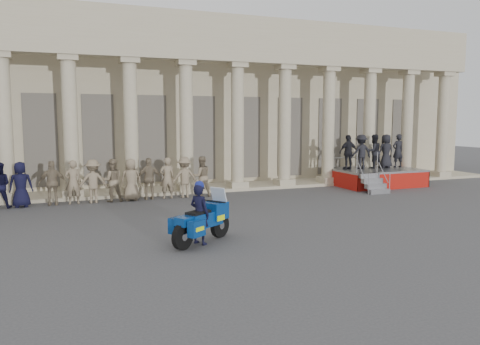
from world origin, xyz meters
name	(u,v)px	position (x,y,z in m)	size (l,w,h in m)	color
ground	(210,232)	(0.00, 0.00, 0.00)	(90.00, 90.00, 0.00)	#3E3E41
building	(137,103)	(0.00, 14.74, 4.52)	(40.00, 12.50, 9.00)	tan
officer_rank	(6,185)	(-6.43, 6.75, 0.93)	(17.20, 0.70, 1.85)	black
reviewing_stand	(372,158)	(11.24, 6.99, 1.50)	(4.46, 4.23, 2.73)	gray
motorcycle	(203,220)	(-0.58, -1.16, 0.66)	(2.06, 1.66, 1.54)	black
rider	(200,213)	(-0.69, -1.23, 0.90)	(0.70, 0.76, 1.82)	black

